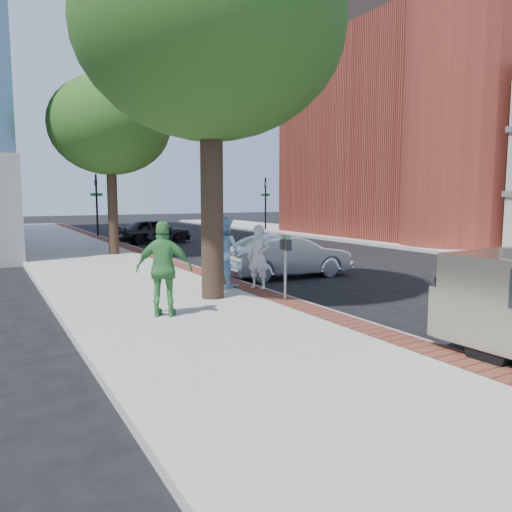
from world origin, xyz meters
TOP-DOWN VIEW (x-y plane):
  - ground at (0.00, 0.00)m, footprint 120.00×120.00m
  - sidewalk at (-1.50, 8.00)m, footprint 5.00×60.00m
  - brick_strip at (0.70, 8.00)m, footprint 0.60×60.00m
  - curb at (1.05, 8.00)m, footprint 0.10×60.00m
  - sidewalk_far at (14.50, 8.00)m, footprint 5.00×60.00m
  - church at (20.98, 13.13)m, footprint 19.00×16.00m
  - signal_near at (0.90, 22.00)m, footprint 0.70×0.15m
  - signal_far at (12.50, 22.00)m, footprint 0.70×0.15m
  - tree_near at (-0.60, 1.90)m, footprint 6.00×6.00m
  - tree_far at (-0.50, 12.00)m, footprint 4.80×4.80m
  - parking_meter at (0.72, 0.83)m, footprint 0.12×0.32m
  - person_gray at (0.90, 2.39)m, footprint 0.65×0.72m
  - person_officer at (0.30, 3.11)m, footprint 0.94×1.06m
  - person_green at (-2.17, 0.71)m, footprint 1.19×0.94m
  - sedan_silver at (3.00, 4.30)m, footprint 4.08×1.55m
  - bg_car at (2.93, 17.40)m, footprint 3.87×1.61m

SIDE VIEW (x-z plane):
  - ground at x=0.00m, z-range 0.00..0.00m
  - sidewalk at x=-1.50m, z-range 0.00..0.15m
  - curb at x=1.05m, z-range 0.00..0.15m
  - sidewalk_far at x=14.50m, z-range 0.00..0.15m
  - brick_strip at x=0.70m, z-range 0.15..0.16m
  - bg_car at x=2.93m, z-range 0.00..1.31m
  - sedan_silver at x=3.00m, z-range 0.00..1.33m
  - person_gray at x=0.90m, z-range 0.15..1.79m
  - person_officer at x=0.30m, z-range 0.15..1.98m
  - person_green at x=-2.17m, z-range 0.15..2.04m
  - parking_meter at x=0.72m, z-range 0.47..1.94m
  - signal_near at x=0.90m, z-range 0.35..4.15m
  - signal_far at x=12.50m, z-range 0.35..4.15m
  - tree_far at x=-0.50m, z-range 1.73..8.87m
  - tree_near at x=-0.60m, z-range 1.92..10.43m
  - church at x=20.98m, z-range -2.94..17.46m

